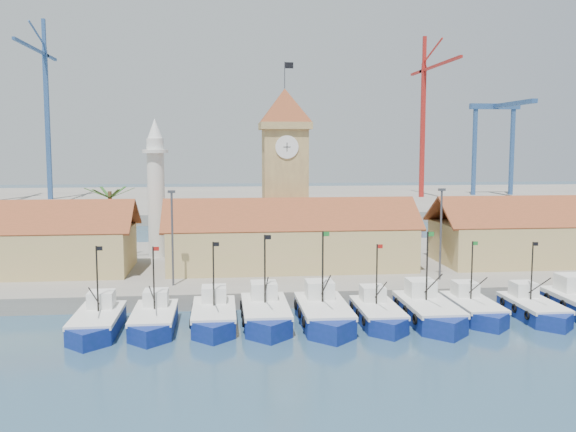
{
  "coord_description": "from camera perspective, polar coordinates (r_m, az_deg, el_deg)",
  "views": [
    {
      "loc": [
        -7.39,
        -48.36,
        14.71
      ],
      "look_at": [
        -0.45,
        18.0,
        7.32
      ],
      "focal_mm": 40.0,
      "sensor_mm": 36.0,
      "label": 1
    }
  ],
  "objects": [
    {
      "name": "boat_3",
      "position": [
        53.23,
        -1.99,
        -8.83
      ],
      "size": [
        3.76,
        10.29,
        7.78
      ],
      "color": "navy",
      "rests_on": "ground"
    },
    {
      "name": "ground",
      "position": [
        51.08,
        2.65,
        -10.42
      ],
      "size": [
        400.0,
        400.0,
        0.0
      ],
      "primitive_type": "plane",
      "color": "navy",
      "rests_on": "ground"
    },
    {
      "name": "clock_tower",
      "position": [
        74.77,
        -0.29,
        4.21
      ],
      "size": [
        5.8,
        5.8,
        22.7
      ],
      "color": "tan",
      "rests_on": "quay"
    },
    {
      "name": "boat_0",
      "position": [
        53.22,
        -16.65,
        -9.17
      ],
      "size": [
        3.46,
        9.49,
        7.18
      ],
      "color": "navy",
      "rests_on": "ground"
    },
    {
      "name": "crane_red_right",
      "position": [
        159.59,
        12.12,
        9.38
      ],
      "size": [
        1.0,
        34.34,
        38.73
      ],
      "color": "#AB1F1A",
      "rests_on": "terminal"
    },
    {
      "name": "boat_7",
      "position": [
        57.49,
        16.24,
        -8.03
      ],
      "size": [
        3.33,
        9.12,
        6.9
      ],
      "color": "navy",
      "rests_on": "ground"
    },
    {
      "name": "hall_center",
      "position": [
        69.59,
        0.2,
        -2.55
      ],
      "size": [
        27.04,
        10.13,
        7.61
      ],
      "color": "tan",
      "rests_on": "quay"
    },
    {
      "name": "minaret",
      "position": [
        76.9,
        -11.65,
        2.47
      ],
      "size": [
        3.0,
        3.0,
        16.3
      ],
      "color": "silver",
      "rests_on": "quay"
    },
    {
      "name": "terminal",
      "position": [
        159.12,
        -3.29,
        1.36
      ],
      "size": [
        240.0,
        80.0,
        2.0
      ],
      "primitive_type": "cube",
      "color": "gray",
      "rests_on": "ground"
    },
    {
      "name": "boat_8",
      "position": [
        59.05,
        21.1,
        -7.83
      ],
      "size": [
        3.31,
        9.06,
        6.86
      ],
      "color": "navy",
      "rests_on": "ground"
    },
    {
      "name": "boat_2",
      "position": [
        53.06,
        -6.6,
        -8.98
      ],
      "size": [
        3.5,
        9.58,
        7.25
      ],
      "color": "navy",
      "rests_on": "ground"
    },
    {
      "name": "boat_6",
      "position": [
        55.15,
        12.48,
        -8.42
      ],
      "size": [
        3.84,
        10.52,
        7.96
      ],
      "color": "navy",
      "rests_on": "ground"
    },
    {
      "name": "palm_tree",
      "position": [
        75.9,
        -15.5,
        -0.32
      ],
      "size": [
        5.6,
        5.03,
        8.39
      ],
      "color": "brown",
      "rests_on": "quay"
    },
    {
      "name": "boat_5",
      "position": [
        54.06,
        8.06,
        -8.75
      ],
      "size": [
        3.34,
        9.14,
        6.91
      ],
      "color": "navy",
      "rests_on": "ground"
    },
    {
      "name": "quay",
      "position": [
        74.06,
        -0.14,
        -4.55
      ],
      "size": [
        140.0,
        32.0,
        1.5
      ],
      "primitive_type": "cube",
      "color": "gray",
      "rests_on": "ground"
    },
    {
      "name": "crane_blue_near",
      "position": [
        160.43,
        -20.8,
        9.63
      ],
      "size": [
        1.0,
        32.67,
        41.63
      ],
      "color": "#2C5086",
      "rests_on": "terminal"
    },
    {
      "name": "hall_right",
      "position": [
        79.62,
        23.76,
        -1.96
      ],
      "size": [
        31.2,
        10.13,
        7.61
      ],
      "color": "tan",
      "rests_on": "quay"
    },
    {
      "name": "gantry",
      "position": [
        169.91,
        18.31,
        7.8
      ],
      "size": [
        13.0,
        22.0,
        23.2
      ],
      "color": "#2C5086",
      "rests_on": "terminal"
    },
    {
      "name": "boat_1",
      "position": [
        52.95,
        -11.86,
        -9.13
      ],
      "size": [
        3.38,
        9.25,
        7.0
      ],
      "color": "navy",
      "rests_on": "ground"
    },
    {
      "name": "boat_4",
      "position": [
        53.18,
        3.24,
        -8.81
      ],
      "size": [
        3.9,
        10.69,
        8.09
      ],
      "color": "navy",
      "rests_on": "ground"
    },
    {
      "name": "lamp_posts",
      "position": [
        61.43,
        1.46,
        -1.39
      ],
      "size": [
        80.7,
        0.25,
        9.03
      ],
      "color": "#3F3F44",
      "rests_on": "quay"
    }
  ]
}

